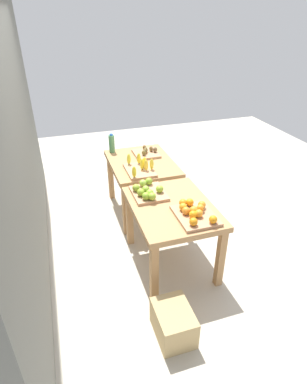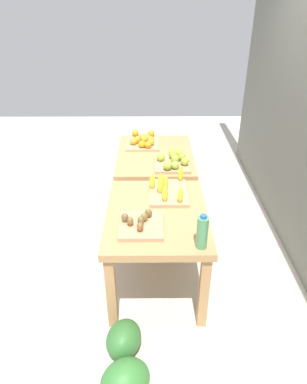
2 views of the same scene
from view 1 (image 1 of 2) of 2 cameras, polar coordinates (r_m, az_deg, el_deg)
name	(u,v)px [view 1 (image 1 of 2)]	position (r m, az deg, el deg)	size (l,w,h in m)	color
ground_plane	(155,232)	(4.07, 0.24, -7.18)	(8.00, 8.00, 0.00)	#BFB6A4
back_wall	(15,128)	(3.25, -23.39, 10.44)	(4.40, 0.12, 3.00)	slate
display_table_left	(172,214)	(3.27, 3.30, -3.98)	(1.04, 0.80, 0.74)	#AD7F4F
display_table_right	(142,169)	(4.20, -2.11, 4.13)	(1.04, 0.80, 0.74)	#AD7F4F
orange_bin	(195,213)	(3.04, 7.35, -3.72)	(0.46, 0.36, 0.11)	tan
apple_bin	(148,191)	(3.37, -1.04, 0.11)	(0.42, 0.34, 0.11)	tan
banana_crate	(140,168)	(3.87, -2.40, 4.27)	(0.44, 0.33, 0.17)	tan
kiwi_bin	(146,153)	(4.35, -1.27, 7.01)	(0.36, 0.32, 0.10)	tan
water_bottle	(112,144)	(4.43, -7.45, 8.55)	(0.08, 0.08, 0.26)	#4C8C59
watermelon_pile	(141,173)	(5.23, -2.28, 3.45)	(0.70, 0.42, 0.27)	#357532
cardboard_produce_box	(173,323)	(2.93, 3.57, -22.20)	(0.40, 0.30, 0.29)	tan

